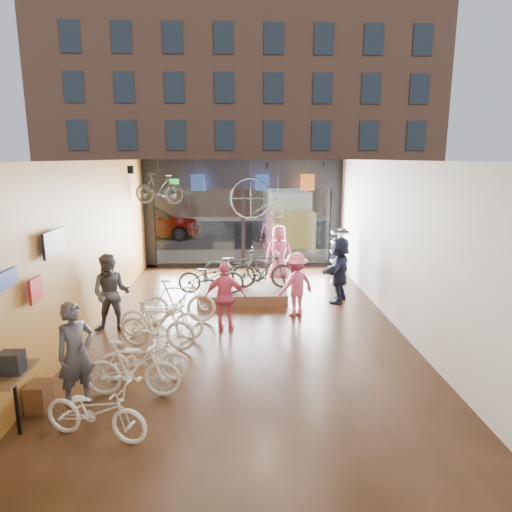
{
  "coord_description": "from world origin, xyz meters",
  "views": [
    {
      "loc": [
        -0.13,
        -10.2,
        3.86
      ],
      "look_at": [
        0.29,
        1.4,
        1.35
      ],
      "focal_mm": 32.0,
      "sensor_mm": 36.0,
      "label": 1
    }
  ],
  "objects_px": {
    "floor_bike_2": "(144,358)",
    "sunglasses_rack": "(339,256)",
    "display_platform": "(242,292)",
    "box_truck": "(287,216)",
    "customer_5": "(339,269)",
    "customer_1": "(111,294)",
    "customer_3": "(296,285)",
    "floor_bike_0": "(96,411)",
    "floor_bike_4": "(161,317)",
    "customer_2": "(226,297)",
    "floor_bike_3": "(157,326)",
    "customer_0": "(76,354)",
    "penny_farthing": "(259,200)",
    "street_car": "(149,221)",
    "floor_bike_5": "(178,301)",
    "customer_4": "(279,253)",
    "display_bike_left": "(211,277)",
    "hung_bike": "(159,188)",
    "display_bike_right": "(236,265)",
    "floor_bike_1": "(132,369)",
    "display_bike_mid": "(263,270)"
  },
  "relations": [
    {
      "from": "floor_bike_2",
      "to": "sunglasses_rack",
      "type": "xyz_separation_m",
      "value": [
        4.77,
        6.21,
        0.44
      ]
    },
    {
      "from": "floor_bike_2",
      "to": "display_platform",
      "type": "distance_m",
      "value": 5.15
    },
    {
      "from": "box_truck",
      "to": "customer_5",
      "type": "relative_size",
      "value": 3.32
    },
    {
      "from": "display_platform",
      "to": "customer_5",
      "type": "distance_m",
      "value": 2.76
    },
    {
      "from": "customer_1",
      "to": "customer_3",
      "type": "height_order",
      "value": "customer_1"
    },
    {
      "from": "floor_bike_0",
      "to": "display_platform",
      "type": "bearing_deg",
      "value": -1.29
    },
    {
      "from": "floor_bike_4",
      "to": "customer_2",
      "type": "relative_size",
      "value": 1.16
    },
    {
      "from": "floor_bike_3",
      "to": "customer_0",
      "type": "bearing_deg",
      "value": 172.63
    },
    {
      "from": "customer_5",
      "to": "customer_3",
      "type": "bearing_deg",
      "value": -23.62
    },
    {
      "from": "floor_bike_4",
      "to": "penny_farthing",
      "type": "bearing_deg",
      "value": -13.85
    },
    {
      "from": "street_car",
      "to": "floor_bike_2",
      "type": "height_order",
      "value": "street_car"
    },
    {
      "from": "customer_0",
      "to": "customer_3",
      "type": "height_order",
      "value": "customer_0"
    },
    {
      "from": "floor_bike_3",
      "to": "customer_5",
      "type": "relative_size",
      "value": 0.93
    },
    {
      "from": "floor_bike_5",
      "to": "customer_4",
      "type": "xyz_separation_m",
      "value": [
        2.72,
        3.72,
        0.36
      ]
    },
    {
      "from": "display_bike_left",
      "to": "hung_bike",
      "type": "xyz_separation_m",
      "value": [
        -1.74,
        2.61,
        2.17
      ]
    },
    {
      "from": "display_bike_right",
      "to": "customer_4",
      "type": "bearing_deg",
      "value": -54.36
    },
    {
      "from": "penny_farthing",
      "to": "floor_bike_3",
      "type": "bearing_deg",
      "value": -110.95
    },
    {
      "from": "customer_5",
      "to": "penny_farthing",
      "type": "distance_m",
      "value": 4.08
    },
    {
      "from": "box_truck",
      "to": "display_platform",
      "type": "xyz_separation_m",
      "value": [
        -2.17,
        -8.87,
        -1.02
      ]
    },
    {
      "from": "display_bike_right",
      "to": "floor_bike_3",
      "type": "bearing_deg",
      "value": 153.32
    },
    {
      "from": "floor_bike_1",
      "to": "floor_bike_2",
      "type": "height_order",
      "value": "floor_bike_1"
    },
    {
      "from": "floor_bike_1",
      "to": "display_bike_mid",
      "type": "relative_size",
      "value": 0.91
    },
    {
      "from": "street_car",
      "to": "penny_farthing",
      "type": "distance_m",
      "value": 8.91
    },
    {
      "from": "floor_bike_1",
      "to": "street_car",
      "type": "bearing_deg",
      "value": 14.13
    },
    {
      "from": "floor_bike_0",
      "to": "floor_bike_4",
      "type": "bearing_deg",
      "value": 11.5
    },
    {
      "from": "floor_bike_1",
      "to": "display_bike_right",
      "type": "bearing_deg",
      "value": -11.21
    },
    {
      "from": "street_car",
      "to": "floor_bike_0",
      "type": "relative_size",
      "value": 3.08
    },
    {
      "from": "floor_bike_0",
      "to": "customer_3",
      "type": "xyz_separation_m",
      "value": [
        3.39,
        4.97,
        0.38
      ]
    },
    {
      "from": "floor_bike_5",
      "to": "customer_2",
      "type": "distance_m",
      "value": 1.29
    },
    {
      "from": "display_bike_left",
      "to": "customer_3",
      "type": "bearing_deg",
      "value": -113.67
    },
    {
      "from": "floor_bike_4",
      "to": "customer_1",
      "type": "distance_m",
      "value": 1.31
    },
    {
      "from": "floor_bike_3",
      "to": "customer_0",
      "type": "height_order",
      "value": "customer_0"
    },
    {
      "from": "floor_bike_2",
      "to": "floor_bike_4",
      "type": "distance_m",
      "value": 1.93
    },
    {
      "from": "floor_bike_4",
      "to": "customer_0",
      "type": "bearing_deg",
      "value": 170.57
    },
    {
      "from": "floor_bike_1",
      "to": "display_bike_left",
      "type": "relative_size",
      "value": 0.93
    },
    {
      "from": "box_truck",
      "to": "floor_bike_4",
      "type": "xyz_separation_m",
      "value": [
        -3.95,
        -11.78,
        -0.69
      ]
    },
    {
      "from": "floor_bike_0",
      "to": "customer_5",
      "type": "relative_size",
      "value": 0.87
    },
    {
      "from": "floor_bike_2",
      "to": "hung_bike",
      "type": "height_order",
      "value": "hung_bike"
    },
    {
      "from": "box_truck",
      "to": "customer_4",
      "type": "relative_size",
      "value": 3.32
    },
    {
      "from": "display_bike_right",
      "to": "floor_bike_5",
      "type": "bearing_deg",
      "value": 146.84
    },
    {
      "from": "sunglasses_rack",
      "to": "display_platform",
      "type": "bearing_deg",
      "value": -170.49
    },
    {
      "from": "floor_bike_4",
      "to": "customer_0",
      "type": "xyz_separation_m",
      "value": [
        -0.88,
        -2.65,
        0.36
      ]
    },
    {
      "from": "display_bike_left",
      "to": "customer_2",
      "type": "height_order",
      "value": "customer_2"
    },
    {
      "from": "customer_3",
      "to": "floor_bike_1",
      "type": "bearing_deg",
      "value": 20.16
    },
    {
      "from": "floor_bike_4",
      "to": "customer_5",
      "type": "bearing_deg",
      "value": -51.74
    },
    {
      "from": "customer_2",
      "to": "floor_bike_2",
      "type": "bearing_deg",
      "value": 65.61
    },
    {
      "from": "box_truck",
      "to": "floor_bike_4",
      "type": "height_order",
      "value": "box_truck"
    },
    {
      "from": "customer_2",
      "to": "customer_4",
      "type": "height_order",
      "value": "customer_4"
    },
    {
      "from": "street_car",
      "to": "floor_bike_5",
      "type": "height_order",
      "value": "street_car"
    },
    {
      "from": "floor_bike_5",
      "to": "display_bike_left",
      "type": "bearing_deg",
      "value": -30.24
    }
  ]
}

